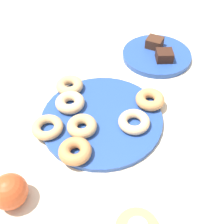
{
  "coord_description": "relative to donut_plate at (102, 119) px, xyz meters",
  "views": [
    {
      "loc": [
        0.49,
        0.19,
        0.59
      ],
      "look_at": [
        0.0,
        0.03,
        0.04
      ],
      "focal_mm": 44.98,
      "sensor_mm": 36.0,
      "label": 1
    }
  ],
  "objects": [
    {
      "name": "ground_plane",
      "position": [
        0.0,
        0.0,
        -0.01
      ],
      "size": [
        2.4,
        2.4,
        0.0
      ],
      "primitive_type": "plane",
      "color": "beige"
    },
    {
      "name": "brownie_far",
      "position": [
        -0.31,
        0.11,
        0.03
      ],
      "size": [
        0.07,
        0.07,
        0.03
      ],
      "primitive_type": "cube",
      "rotation": [
        0.0,
        0.0,
        0.36
      ],
      "color": "#381E14",
      "rests_on": "cake_plate"
    },
    {
      "name": "donut_2",
      "position": [
        -0.0,
        0.09,
        0.02
      ],
      "size": [
        0.12,
        0.12,
        0.02
      ],
      "primitive_type": "torus",
      "rotation": [
        0.0,
        0.0,
        4.17
      ],
      "color": "#EABC84",
      "rests_on": "donut_plate"
    },
    {
      "name": "brownie_near",
      "position": [
        -0.38,
        0.07,
        0.03
      ],
      "size": [
        0.06,
        0.06,
        0.03
      ],
      "primitive_type": "cube",
      "rotation": [
        0.0,
        0.0,
        -0.12
      ],
      "color": "#472819",
      "rests_on": "cake_plate"
    },
    {
      "name": "donut_6",
      "position": [
        -0.08,
        -0.13,
        0.02
      ],
      "size": [
        0.08,
        0.08,
        0.03
      ],
      "primitive_type": "torus",
      "rotation": [
        0.0,
        0.0,
        1.53
      ],
      "color": "tan",
      "rests_on": "donut_plate"
    },
    {
      "name": "donut_4",
      "position": [
        0.09,
        -0.12,
        0.02
      ],
      "size": [
        0.08,
        0.08,
        0.02
      ],
      "primitive_type": "torus",
      "rotation": [
        0.0,
        0.0,
        3.12
      ],
      "color": "tan",
      "rests_on": "donut_plate"
    },
    {
      "name": "donut_0",
      "position": [
        0.06,
        -0.03,
        0.02
      ],
      "size": [
        0.11,
        0.11,
        0.03
      ],
      "primitive_type": "torus",
      "rotation": [
        0.0,
        0.0,
        2.65
      ],
      "color": "tan",
      "rests_on": "donut_plate"
    },
    {
      "name": "cake_plate",
      "position": [
        -0.34,
        0.08,
        0.0
      ],
      "size": [
        0.24,
        0.24,
        0.02
      ],
      "primitive_type": "cylinder",
      "color": "#284C9E",
      "rests_on": "ground_plane"
    },
    {
      "name": "donut_5",
      "position": [
        -0.1,
        0.11,
        0.02
      ],
      "size": [
        0.11,
        0.11,
        0.03
      ],
      "primitive_type": "torus",
      "rotation": [
        0.0,
        0.0,
        1.93
      ],
      "color": "tan",
      "rests_on": "donut_plate"
    },
    {
      "name": "donut_plate",
      "position": [
        0.0,
        0.0,
        0.0
      ],
      "size": [
        0.34,
        0.34,
        0.01
      ],
      "primitive_type": "cylinder",
      "color": "#284C9E",
      "rests_on": "ground_plane"
    },
    {
      "name": "donut_3",
      "position": [
        0.14,
        -0.02,
        0.02
      ],
      "size": [
        0.1,
        0.1,
        0.03
      ],
      "primitive_type": "torus",
      "rotation": [
        0.0,
        0.0,
        1.81
      ],
      "color": "#C6844C",
      "rests_on": "donut_plate"
    },
    {
      "name": "donut_1",
      "position": [
        -0.01,
        -0.1,
        0.02
      ],
      "size": [
        0.1,
        0.1,
        0.03
      ],
      "primitive_type": "torus",
      "rotation": [
        0.0,
        0.0,
        2.88
      ],
      "color": "#EABC84",
      "rests_on": "donut_plate"
    },
    {
      "name": "apple",
      "position": [
        0.29,
        -0.11,
        0.03
      ],
      "size": [
        0.08,
        0.08,
        0.08
      ],
      "primitive_type": "sphere",
      "color": "#CC4C23",
      "rests_on": "ground_plane"
    }
  ]
}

